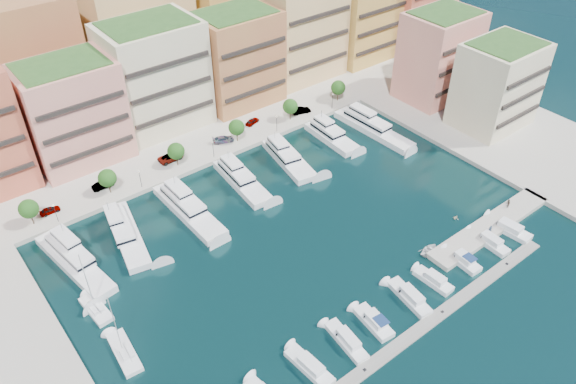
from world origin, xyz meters
The scene contains 55 objects.
ground centered at (0.00, 0.00, 0.00)m, with size 400.00×400.00×0.00m, color black.
north_quay centered at (0.00, 62.00, 0.00)m, with size 220.00×64.00×2.00m, color #9E998E.
east_quay centered at (62.00, -8.00, 0.00)m, with size 34.00×76.00×2.00m, color #9E998E.
hillside centered at (0.00, 110.00, 0.00)m, with size 240.00×40.00×58.00m, color #183716.
south_pontoon centered at (-3.00, -30.00, 0.00)m, with size 72.00×2.20×0.35m, color gray.
finger_pier centered at (30.00, -22.00, 0.00)m, with size 32.00×5.00×2.00m, color #9E998E.
apartment_2 centered at (-23.00, 49.99, 12.31)m, with size 20.00×15.50×22.80m.
apartment_3 centered at (-2.00, 51.99, 13.81)m, with size 22.00×16.50×25.80m.
apartment_4 centered at (20.00, 49.99, 12.81)m, with size 20.00×15.50×23.80m.
apartment_5 centered at (42.00, 51.99, 14.31)m, with size 22.00×16.50×26.80m.
apartment_6 centered at (64.00, 49.99, 12.31)m, with size 20.00×15.50×22.80m.
apartment_7 centered at (84.00, 47.99, 13.31)m, with size 22.00×16.50×24.80m.
apartment_east_a centered at (62.00, 19.99, 12.31)m, with size 18.00×14.50×22.80m.
apartment_east_b centered at (62.00, 1.99, 11.31)m, with size 18.00×14.50×20.80m.
backblock_1 centered at (-25.00, 74.00, 16.00)m, with size 26.00×18.00×30.00m, color #B78144.
backblock_2 centered at (5.00, 74.00, 16.00)m, with size 26.00×18.00×30.00m, color #F1BC7F.
backblock_3 centered at (35.00, 74.00, 16.00)m, with size 26.00×18.00×30.00m, color gold.
tree_0 centered at (-40.00, 33.50, 4.74)m, with size 3.80×3.80×5.65m.
tree_1 centered at (-24.00, 33.50, 4.74)m, with size 3.80×3.80×5.65m.
tree_2 centered at (-8.00, 33.50, 4.74)m, with size 3.80×3.80×5.65m.
tree_3 centered at (8.00, 33.50, 4.74)m, with size 3.80×3.80×5.65m.
tree_4 centered at (24.00, 33.50, 4.74)m, with size 3.80×3.80×5.65m.
tree_5 centered at (40.00, 33.50, 4.74)m, with size 3.80×3.80×5.65m.
lamppost_0 centered at (-36.00, 31.20, 3.83)m, with size 0.30×0.30×4.20m.
lamppost_1 centered at (-18.00, 31.20, 3.83)m, with size 0.30×0.30×4.20m.
lamppost_2 centered at (0.00, 31.20, 3.83)m, with size 0.30×0.30×4.20m.
lamppost_3 centered at (18.00, 31.20, 3.83)m, with size 0.30×0.30×4.20m.
lamppost_4 centered at (36.00, 31.20, 3.83)m, with size 0.30×0.30×4.20m.
yacht_0 centered at (-37.86, 19.12, 1.21)m, with size 7.26×21.96×7.30m.
yacht_1 centered at (-27.08, 19.93, 1.09)m, with size 8.21×20.17×7.30m.
yacht_2 centered at (-14.02, 19.24, 1.21)m, with size 5.18×21.38×7.30m.
yacht_3 centered at (-0.02, 20.63, 1.21)m, with size 6.26×18.62×7.30m.
yacht_4 centered at (13.01, 20.76, 1.09)m, with size 8.14×18.51×7.30m.
yacht_5 centered at (26.90, 21.74, 1.21)m, with size 5.38×16.04×7.30m.
yacht_6 centered at (37.30, 18.40, 1.21)m, with size 5.31×23.28×7.30m.
cruiser_2 centered at (-18.28, -24.60, 0.55)m, with size 3.17×8.93×2.55m.
cruiser_3 centered at (-10.69, -24.60, 0.55)m, with size 3.27×9.09×2.55m.
cruiser_4 centered at (-4.64, -24.60, 0.57)m, with size 3.47×7.90×2.66m.
cruiser_5 centered at (3.92, -24.60, 0.55)m, with size 3.75×9.44×2.55m.
cruiser_6 centered at (10.13, -24.58, 0.55)m, with size 2.80×7.40×2.55m.
cruiser_7 centered at (18.16, -24.60, 0.57)m, with size 3.05×7.35×2.66m.
cruiser_8 centered at (26.12, -24.59, 0.55)m, with size 2.82×8.33×2.55m.
cruiser_9 centered at (32.14, -24.60, 0.55)m, with size 3.77×9.43×2.55m.
sailboat_2 centered at (-39.07, 6.05, 0.32)m, with size 3.26×7.79×13.20m.
sailboat_1 centered at (-39.11, -4.85, 0.31)m, with size 3.51×9.15×13.20m.
tender_0 centered at (15.57, -19.00, 0.44)m, with size 3.06×4.28×0.89m, color silver.
tender_1 centered at (27.02, -15.99, 0.37)m, with size 1.22×1.42×0.75m, color #C3B995.
car_0 centered at (-36.28, 34.75, 1.68)m, with size 1.59×3.96×1.35m, color gray.
car_1 centered at (-24.59, 35.93, 1.74)m, with size 1.58×4.52×1.49m, color gray.
car_2 centered at (-8.19, 36.22, 1.83)m, with size 2.74×5.95×1.65m, color gray.
car_3 centered at (5.19, 35.22, 1.73)m, with size 2.05×5.04×1.46m, color gray.
car_4 centered at (15.35, 37.74, 1.70)m, with size 1.65×4.11×1.40m, color gray.
car_5 centered at (28.18, 34.25, 1.80)m, with size 1.69×4.85×1.60m, color gray.
person_0 centered at (27.73, -23.26, 1.94)m, with size 0.68×0.45×1.88m, color #243449.
person_1 centered at (37.03, -20.79, 1.97)m, with size 0.95×0.74×1.95m, color #49372B.
Camera 1 is at (-51.97, -62.09, 73.51)m, focal length 35.00 mm.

